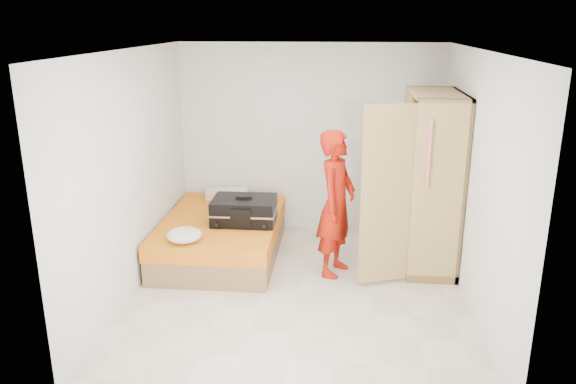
# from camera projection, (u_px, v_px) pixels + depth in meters

# --- Properties ---
(room) EXTENTS (4.00, 4.02, 2.60)m
(room) POSITION_uv_depth(u_px,v_px,m) (300.00, 178.00, 5.85)
(room) COLOR beige
(room) RESTS_ON ground
(bed) EXTENTS (1.42, 2.02, 0.50)m
(bed) POSITION_uv_depth(u_px,v_px,m) (222.00, 236.00, 7.11)
(bed) COLOR olive
(bed) RESTS_ON ground
(wardrobe) EXTENTS (1.15, 1.37, 2.10)m
(wardrobe) POSITION_uv_depth(u_px,v_px,m) (427.00, 186.00, 6.62)
(wardrobe) COLOR tan
(wardrobe) RESTS_ON ground
(person) EXTENTS (0.60, 0.73, 1.71)m
(person) POSITION_uv_depth(u_px,v_px,m) (336.00, 204.00, 6.45)
(person) COLOR #B61F0B
(person) RESTS_ON ground
(suitcase) EXTENTS (0.78, 0.59, 0.33)m
(suitcase) POSITION_uv_depth(u_px,v_px,m) (244.00, 210.00, 6.85)
(suitcase) COLOR black
(suitcase) RESTS_ON bed
(round_cushion) EXTENTS (0.40, 0.40, 0.15)m
(round_cushion) POSITION_uv_depth(u_px,v_px,m) (184.00, 235.00, 6.28)
(round_cushion) COLOR white
(round_cushion) RESTS_ON bed
(pillow) EXTENTS (0.61, 0.38, 0.10)m
(pillow) POSITION_uv_depth(u_px,v_px,m) (227.00, 194.00, 7.84)
(pillow) COLOR white
(pillow) RESTS_ON bed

